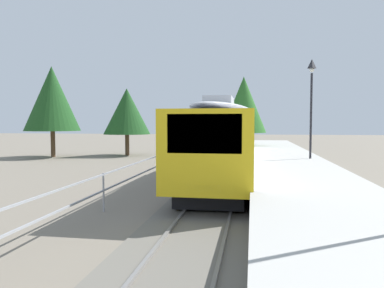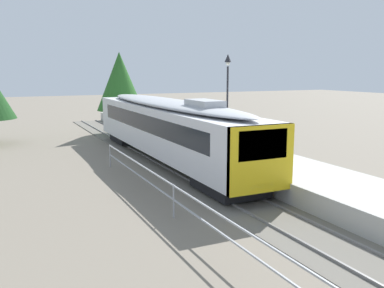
# 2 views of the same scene
# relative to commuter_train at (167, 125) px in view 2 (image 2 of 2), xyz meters

# --- Properties ---
(ground_plane) EXTENTS (160.00, 160.00, 0.00)m
(ground_plane) POSITION_rel_commuter_train_xyz_m (-3.00, -7.76, -2.14)
(ground_plane) COLOR slate
(track_rails) EXTENTS (3.20, 60.00, 0.14)m
(track_rails) POSITION_rel_commuter_train_xyz_m (0.00, -7.76, -2.11)
(track_rails) COLOR #6B665B
(track_rails) RESTS_ON ground
(commuter_train) EXTENTS (2.82, 19.07, 3.74)m
(commuter_train) POSITION_rel_commuter_train_xyz_m (0.00, 0.00, 0.00)
(commuter_train) COLOR silver
(commuter_train) RESTS_ON track_rails
(station_platform) EXTENTS (3.90, 60.00, 0.90)m
(station_platform) POSITION_rel_commuter_train_xyz_m (3.25, -7.76, -1.69)
(station_platform) COLOR #B7B5AD
(station_platform) RESTS_ON ground
(platform_lamp_far_end) EXTENTS (0.34, 0.34, 5.35)m
(platform_lamp_far_end) POSITION_rel_commuter_train_xyz_m (4.47, 0.96, 2.48)
(platform_lamp_far_end) COLOR #232328
(platform_lamp_far_end) RESTS_ON station_platform
(tree_behind_station_far) EXTENTS (3.82, 3.82, 6.76)m
(tree_behind_station_far) POSITION_rel_commuter_train_xyz_m (0.61, 11.88, 2.23)
(tree_behind_station_far) COLOR brown
(tree_behind_station_far) RESTS_ON ground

